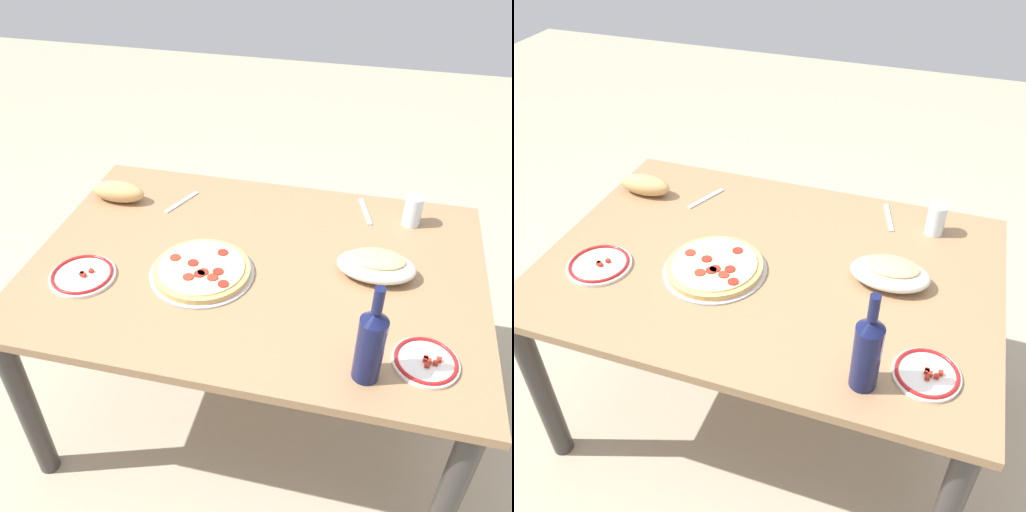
% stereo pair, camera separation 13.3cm
% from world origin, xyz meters
% --- Properties ---
extents(ground_plane, '(8.00, 8.00, 0.00)m').
position_xyz_m(ground_plane, '(0.00, 0.00, 0.00)').
color(ground_plane, tan).
rests_on(ground_plane, ground).
extents(dining_table, '(1.42, 0.99, 0.70)m').
position_xyz_m(dining_table, '(0.00, 0.00, 0.61)').
color(dining_table, '#93704C').
rests_on(dining_table, ground).
extents(pepperoni_pizza, '(0.32, 0.32, 0.03)m').
position_xyz_m(pepperoni_pizza, '(0.15, 0.09, 0.72)').
color(pepperoni_pizza, '#B7B7BC').
rests_on(pepperoni_pizza, dining_table).
extents(baked_pasta_dish, '(0.24, 0.15, 0.08)m').
position_xyz_m(baked_pasta_dish, '(-0.37, -0.03, 0.75)').
color(baked_pasta_dish, white).
rests_on(baked_pasta_dish, dining_table).
extents(wine_bottle, '(0.07, 0.07, 0.29)m').
position_xyz_m(wine_bottle, '(-0.37, 0.38, 0.82)').
color(wine_bottle, '#141942').
rests_on(wine_bottle, dining_table).
extents(water_glass, '(0.06, 0.06, 0.11)m').
position_xyz_m(water_glass, '(-0.47, -0.34, 0.76)').
color(water_glass, silver).
rests_on(water_glass, dining_table).
extents(side_plate_near, '(0.20, 0.20, 0.02)m').
position_xyz_m(side_plate_near, '(0.50, 0.19, 0.71)').
color(side_plate_near, white).
rests_on(side_plate_near, dining_table).
extents(side_plate_far, '(0.17, 0.17, 0.02)m').
position_xyz_m(side_plate_far, '(-0.52, 0.30, 0.71)').
color(side_plate_far, white).
rests_on(side_plate_far, dining_table).
extents(bread_loaf, '(0.20, 0.08, 0.08)m').
position_xyz_m(bread_loaf, '(0.58, -0.25, 0.74)').
color(bread_loaf, tan).
rests_on(bread_loaf, dining_table).
extents(fork_left, '(0.08, 0.16, 0.00)m').
position_xyz_m(fork_left, '(0.35, -0.28, 0.71)').
color(fork_left, '#B7B7BC').
rests_on(fork_left, dining_table).
extents(fork_right, '(0.06, 0.17, 0.00)m').
position_xyz_m(fork_right, '(-0.31, -0.38, 0.71)').
color(fork_right, '#B7B7BC').
rests_on(fork_right, dining_table).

